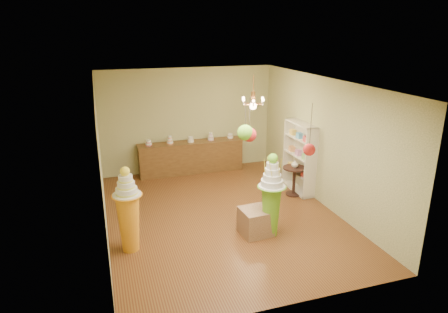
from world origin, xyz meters
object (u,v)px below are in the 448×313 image
object	(u,v)px
pedestal_orange	(129,216)
sideboard	(191,157)
pedestal_green	(271,201)
round_table	(294,177)

from	to	relation	value
pedestal_orange	sideboard	bearing A→B (deg)	61.32
pedestal_green	sideboard	world-z (taller)	pedestal_green
pedestal_orange	round_table	bearing A→B (deg)	18.77
sideboard	pedestal_green	bearing A→B (deg)	-80.59
pedestal_green	pedestal_orange	distance (m)	2.79
sideboard	round_table	distance (m)	3.19
pedestal_green	round_table	bearing A→B (deg)	50.47
pedestal_green	sideboard	xyz separation A→B (m)	(-0.68, 4.12, -0.28)
sideboard	round_table	size ratio (longest dim) A/B	4.11
pedestal_green	pedestal_orange	bearing A→B (deg)	174.23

